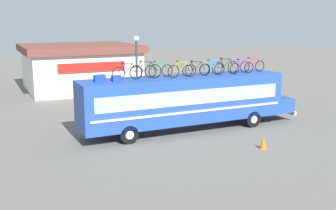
# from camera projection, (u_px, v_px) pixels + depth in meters

# --- Properties ---
(ground_plane) EXTENTS (120.00, 120.00, 0.00)m
(ground_plane) POSITION_uv_depth(u_px,v_px,m) (184.00, 130.00, 22.96)
(ground_plane) COLOR #605E59
(bus) EXTENTS (13.18, 2.43, 3.10)m
(bus) POSITION_uv_depth(u_px,v_px,m) (187.00, 99.00, 22.68)
(bus) COLOR #23479E
(bus) RESTS_ON ground
(luggage_bag_1) EXTENTS (0.56, 0.35, 0.36)m
(luggage_bag_1) POSITION_uv_depth(u_px,v_px,m) (100.00, 78.00, 20.29)
(luggage_bag_1) COLOR #193899
(luggage_bag_1) RESTS_ON bus
(luggage_bag_2) EXTENTS (0.47, 0.33, 0.29)m
(luggage_bag_2) POSITION_uv_depth(u_px,v_px,m) (116.00, 78.00, 20.60)
(luggage_bag_2) COLOR #193899
(luggage_bag_2) RESTS_ON bus
(rooftop_bicycle_1) EXTENTS (1.65, 0.44, 0.92)m
(rooftop_bicycle_1) POSITION_uv_depth(u_px,v_px,m) (127.00, 72.00, 21.05)
(rooftop_bicycle_1) COLOR black
(rooftop_bicycle_1) RESTS_ON bus
(rooftop_bicycle_2) EXTENTS (1.83, 0.44, 0.98)m
(rooftop_bicycle_2) POSITION_uv_depth(u_px,v_px,m) (146.00, 71.00, 21.40)
(rooftop_bicycle_2) COLOR black
(rooftop_bicycle_2) RESTS_ON bus
(rooftop_bicycle_3) EXTENTS (1.67, 0.44, 0.89)m
(rooftop_bicycle_3) POSITION_uv_depth(u_px,v_px,m) (159.00, 70.00, 22.03)
(rooftop_bicycle_3) COLOR black
(rooftop_bicycle_3) RESTS_ON bus
(rooftop_bicycle_4) EXTENTS (1.72, 0.44, 0.91)m
(rooftop_bicycle_4) POSITION_uv_depth(u_px,v_px,m) (182.00, 70.00, 21.87)
(rooftop_bicycle_4) COLOR black
(rooftop_bicycle_4) RESTS_ON bus
(rooftop_bicycle_5) EXTENTS (1.72, 0.44, 0.87)m
(rooftop_bicycle_5) POSITION_uv_depth(u_px,v_px,m) (196.00, 69.00, 22.48)
(rooftop_bicycle_5) COLOR black
(rooftop_bicycle_5) RESTS_ON bus
(rooftop_bicycle_6) EXTENTS (1.64, 0.44, 0.90)m
(rooftop_bicycle_6) POSITION_uv_depth(u_px,v_px,m) (212.00, 69.00, 22.74)
(rooftop_bicycle_6) COLOR black
(rooftop_bicycle_6) RESTS_ON bus
(rooftop_bicycle_7) EXTENTS (1.78, 0.44, 0.95)m
(rooftop_bicycle_7) POSITION_uv_depth(u_px,v_px,m) (225.00, 67.00, 23.30)
(rooftop_bicycle_7) COLOR black
(rooftop_bicycle_7) RESTS_ON bus
(rooftop_bicycle_8) EXTENTS (1.65, 0.44, 0.86)m
(rooftop_bicycle_8) POSITION_uv_depth(u_px,v_px,m) (242.00, 67.00, 23.47)
(rooftop_bicycle_8) COLOR black
(rooftop_bicycle_8) RESTS_ON bus
(rooftop_bicycle_9) EXTENTS (1.77, 0.44, 0.89)m
(rooftop_bicycle_9) POSITION_uv_depth(u_px,v_px,m) (252.00, 66.00, 24.13)
(rooftop_bicycle_9) COLOR black
(rooftop_bicycle_9) RESTS_ON bus
(roadside_building) EXTENTS (9.87, 9.07, 4.02)m
(roadside_building) POSITION_uv_depth(u_px,v_px,m) (80.00, 67.00, 36.41)
(roadside_building) COLOR silver
(roadside_building) RESTS_ON ground
(traffic_cone) EXTENTS (0.35, 0.35, 0.62)m
(traffic_cone) POSITION_uv_depth(u_px,v_px,m) (263.00, 143.00, 19.61)
(traffic_cone) COLOR orange
(traffic_cone) RESTS_ON ground
(street_lamp) EXTENTS (0.36, 0.36, 5.18)m
(street_lamp) POSITION_uv_depth(u_px,v_px,m) (137.00, 65.00, 25.97)
(street_lamp) COLOR #38383D
(street_lamp) RESTS_ON ground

